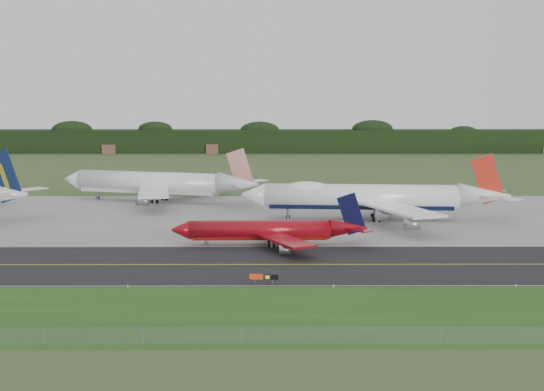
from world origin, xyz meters
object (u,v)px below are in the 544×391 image
(jet_red_737, at_px, (271,231))
(jet_star_tail, at_px, (159,184))
(taxiway_sign, at_px, (264,277))
(jet_ba_747, at_px, (371,197))

(jet_red_737, relative_size, jet_star_tail, 0.67)
(taxiway_sign, bearing_deg, jet_star_tail, 107.71)
(jet_red_737, relative_size, taxiway_sign, 8.49)
(taxiway_sign, bearing_deg, jet_red_737, 87.81)
(jet_ba_747, xyz_separation_m, taxiway_sign, (-25.56, -63.64, -4.47))
(jet_ba_747, height_order, taxiway_sign, jet_ba_747)
(jet_ba_747, distance_m, jet_red_737, 39.92)
(jet_star_tail, relative_size, taxiway_sign, 12.69)
(jet_red_737, height_order, taxiway_sign, jet_red_737)
(jet_ba_747, bearing_deg, taxiway_sign, -111.88)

